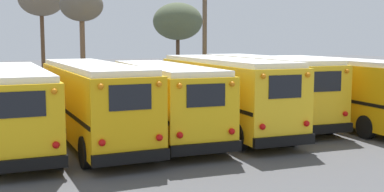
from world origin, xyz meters
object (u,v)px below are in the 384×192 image
(school_bus_3, at_px, (224,91))
(bare_tree_1, at_px, (178,22))
(bare_tree_0, at_px, (82,7))
(utility_pole, at_px, (205,38))
(school_bus_0, at_px, (13,104))
(school_bus_5, at_px, (335,88))
(school_bus_2, at_px, (164,98))
(school_bus_1, at_px, (92,100))
(school_bus_4, at_px, (263,86))
(bare_tree_3, at_px, (41,0))

(school_bus_3, height_order, bare_tree_1, bare_tree_1)
(bare_tree_0, bearing_deg, utility_pole, -24.11)
(school_bus_0, distance_m, bare_tree_1, 23.51)
(school_bus_3, xyz_separation_m, school_bus_5, (5.99, -0.30, -0.06))
(school_bus_2, bearing_deg, bare_tree_0, 93.83)
(school_bus_1, bearing_deg, bare_tree_1, 59.98)
(school_bus_2, xyz_separation_m, school_bus_4, (5.99, 1.87, 0.10))
(school_bus_2, distance_m, bare_tree_0, 14.70)
(school_bus_0, bearing_deg, school_bus_2, -4.57)
(school_bus_4, xyz_separation_m, school_bus_5, (2.99, -1.80, -0.04))
(school_bus_5, bearing_deg, school_bus_0, 178.43)
(school_bus_0, xyz_separation_m, bare_tree_3, (3.01, 19.13, 5.44))
(school_bus_2, xyz_separation_m, school_bus_3, (2.99, 0.37, 0.12))
(school_bus_2, xyz_separation_m, bare_tree_3, (-2.97, 19.61, 5.43))
(school_bus_5, relative_size, bare_tree_3, 1.21)
(school_bus_4, distance_m, utility_pole, 9.05)
(school_bus_4, xyz_separation_m, utility_pole, (0.62, 8.69, 2.47))
(school_bus_1, height_order, bare_tree_1, bare_tree_1)
(school_bus_0, distance_m, school_bus_1, 3.01)
(school_bus_2, height_order, bare_tree_1, bare_tree_1)
(school_bus_1, bearing_deg, bare_tree_3, 89.95)
(utility_pole, bearing_deg, school_bus_1, -132.67)
(school_bus_2, distance_m, school_bus_3, 3.02)
(school_bus_2, bearing_deg, bare_tree_3, 98.63)
(school_bus_5, relative_size, bare_tree_0, 1.37)
(school_bus_1, height_order, school_bus_5, school_bus_5)
(school_bus_4, height_order, bare_tree_3, bare_tree_3)
(school_bus_0, relative_size, school_bus_5, 1.02)
(school_bus_4, relative_size, bare_tree_0, 1.44)
(school_bus_0, bearing_deg, school_bus_3, -0.69)
(school_bus_1, relative_size, utility_pole, 1.29)
(school_bus_2, relative_size, school_bus_5, 0.95)
(school_bus_4, bearing_deg, school_bus_2, -162.69)
(school_bus_5, bearing_deg, bare_tree_3, 121.46)
(school_bus_0, xyz_separation_m, school_bus_1, (2.99, -0.34, 0.07))
(school_bus_3, height_order, school_bus_5, school_bus_3)
(school_bus_4, bearing_deg, school_bus_3, -153.46)
(school_bus_5, distance_m, bare_tree_3, 23.53)
(school_bus_5, distance_m, bare_tree_1, 19.37)
(utility_pole, distance_m, bare_tree_0, 8.51)
(school_bus_0, height_order, school_bus_1, school_bus_1)
(bare_tree_1, bearing_deg, school_bus_2, -112.60)
(school_bus_3, distance_m, utility_pole, 11.08)
(school_bus_2, xyz_separation_m, bare_tree_0, (-0.93, 13.93, 4.61))
(school_bus_1, height_order, school_bus_4, school_bus_4)
(school_bus_3, bearing_deg, bare_tree_1, 75.21)
(school_bus_1, xyz_separation_m, school_bus_4, (8.98, 1.73, 0.04))
(school_bus_1, bearing_deg, school_bus_3, 2.22)
(school_bus_3, distance_m, bare_tree_3, 20.83)
(school_bus_2, bearing_deg, school_bus_4, 17.31)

